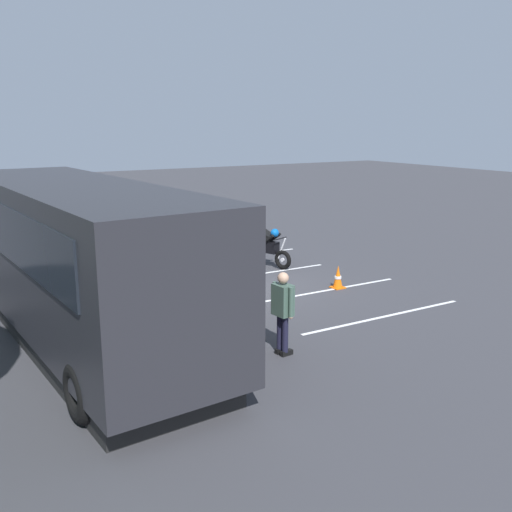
% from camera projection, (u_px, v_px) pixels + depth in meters
% --- Properties ---
extents(ground_plane, '(80.00, 80.00, 0.00)m').
position_uv_depth(ground_plane, '(241.00, 286.00, 15.98)').
color(ground_plane, '#38383D').
extents(tour_bus, '(9.33, 3.15, 3.25)m').
position_uv_depth(tour_bus, '(80.00, 264.00, 11.56)').
color(tour_bus, '#26262B').
rests_on(tour_bus, ground_plane).
extents(spectator_far_left, '(0.58, 0.34, 1.65)m').
position_uv_depth(spectator_far_left, '(283.00, 307.00, 11.07)').
color(spectator_far_left, black).
rests_on(spectator_far_left, ground_plane).
extents(spectator_left, '(0.57, 0.38, 1.70)m').
position_uv_depth(spectator_left, '(236.00, 292.00, 11.93)').
color(spectator_left, black).
rests_on(spectator_left, ground_plane).
extents(spectator_centre, '(0.57, 0.32, 1.66)m').
position_uv_depth(spectator_centre, '(222.00, 281.00, 12.78)').
color(spectator_centre, black).
rests_on(spectator_centre, ground_plane).
extents(spectator_right, '(0.58, 0.37, 1.73)m').
position_uv_depth(spectator_right, '(210.00, 267.00, 13.84)').
color(spectator_right, '#473823').
rests_on(spectator_right, ground_plane).
extents(spectator_far_right, '(0.58, 0.37, 1.75)m').
position_uv_depth(spectator_far_right, '(179.00, 258.00, 14.77)').
color(spectator_far_right, black).
rests_on(spectator_far_right, ground_plane).
extents(parked_motorcycle_silver, '(2.05, 0.58, 0.99)m').
position_uv_depth(parked_motorcycle_silver, '(203.00, 319.00, 11.85)').
color(parked_motorcycle_silver, black).
rests_on(parked_motorcycle_silver, ground_plane).
extents(stunt_motorcycle, '(1.97, 0.90, 1.23)m').
position_uv_depth(stunt_motorcycle, '(265.00, 247.00, 18.15)').
color(stunt_motorcycle, black).
rests_on(stunt_motorcycle, ground_plane).
extents(traffic_cone, '(0.34, 0.34, 0.63)m').
position_uv_depth(traffic_cone, '(338.00, 277.00, 15.76)').
color(traffic_cone, orange).
rests_on(traffic_cone, ground_plane).
extents(bay_line_a, '(0.12, 4.71, 0.01)m').
position_uv_depth(bay_line_a, '(385.00, 316.00, 13.49)').
color(bay_line_a, white).
rests_on(bay_line_a, ground_plane).
extents(bay_line_b, '(0.12, 4.93, 0.01)m').
position_uv_depth(bay_line_b, '(322.00, 291.00, 15.51)').
color(bay_line_b, white).
rests_on(bay_line_b, ground_plane).
extents(bay_line_c, '(0.11, 3.56, 0.01)m').
position_uv_depth(bay_line_c, '(273.00, 272.00, 17.53)').
color(bay_line_c, white).
rests_on(bay_line_c, ground_plane).
extents(bay_line_d, '(0.12, 4.68, 0.01)m').
position_uv_depth(bay_line_d, '(235.00, 256.00, 19.55)').
color(bay_line_d, white).
rests_on(bay_line_d, ground_plane).
extents(bay_line_e, '(0.11, 4.15, 0.01)m').
position_uv_depth(bay_line_e, '(204.00, 244.00, 21.57)').
color(bay_line_e, white).
rests_on(bay_line_e, ground_plane).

